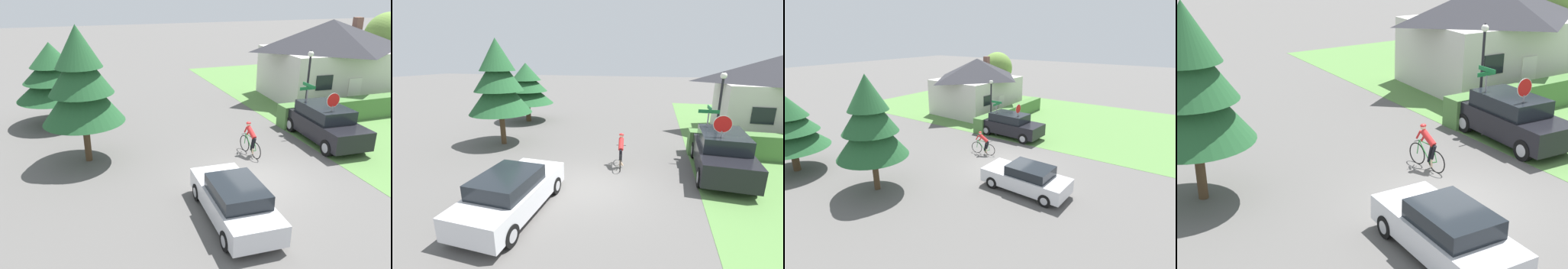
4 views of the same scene
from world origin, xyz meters
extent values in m
plane|color=#5B5956|center=(0.00, 0.00, 0.00)|extent=(140.00, 140.00, 0.00)
cube|color=#568442|center=(12.00, 4.00, 0.01)|extent=(16.00, 36.00, 0.01)
cube|color=beige|center=(10.12, 9.57, 1.68)|extent=(8.08, 6.32, 3.36)
pyramid|color=#2D2D33|center=(10.12, 9.57, 4.31)|extent=(8.72, 6.82, 1.89)
cube|color=silver|center=(9.97, 6.58, 1.00)|extent=(0.90, 0.11, 2.00)
cube|color=black|center=(7.79, 6.70, 1.85)|extent=(1.10, 0.12, 0.90)
cube|color=brown|center=(12.49, 10.04, 4.89)|extent=(0.53, 0.53, 0.80)
cube|color=#4C7A3D|center=(9.25, 5.03, 0.62)|extent=(10.54, 0.90, 1.24)
cube|color=silver|center=(-2.00, -2.24, 0.59)|extent=(1.91, 4.40, 0.70)
cube|color=black|center=(-2.01, -2.50, 1.17)|extent=(1.62, 2.15, 0.47)
cylinder|color=black|center=(-2.71, -0.74, 0.31)|extent=(0.31, 0.63, 0.62)
cylinder|color=#ADADB2|center=(-2.71, -0.74, 0.31)|extent=(0.31, 0.37, 0.36)
cylinder|color=black|center=(-1.19, -0.80, 0.31)|extent=(0.31, 0.63, 0.62)
cylinder|color=#ADADB2|center=(-1.19, -0.80, 0.31)|extent=(0.31, 0.37, 0.36)
cylinder|color=black|center=(-2.82, -3.69, 0.31)|extent=(0.31, 0.63, 0.62)
cylinder|color=#ADADB2|center=(-2.82, -3.69, 0.31)|extent=(0.31, 0.37, 0.36)
cylinder|color=black|center=(-1.30, -3.75, 0.31)|extent=(0.31, 0.63, 0.62)
cylinder|color=#ADADB2|center=(-1.30, -3.75, 0.31)|extent=(0.31, 0.37, 0.36)
torus|color=black|center=(0.87, 1.84, 0.37)|extent=(0.13, 0.77, 0.77)
torus|color=black|center=(0.77, 2.79, 0.37)|extent=(0.13, 0.77, 0.77)
cylinder|color=#338C3F|center=(0.85, 2.08, 0.55)|extent=(0.05, 0.17, 0.63)
cylinder|color=#338C3F|center=(0.81, 2.43, 0.56)|extent=(0.10, 0.60, 0.67)
cylinder|color=#338C3F|center=(0.81, 2.36, 0.87)|extent=(0.12, 0.71, 0.06)
cylinder|color=#338C3F|center=(0.86, 1.99, 0.30)|extent=(0.07, 0.32, 0.16)
cylinder|color=#338C3F|center=(0.86, 1.92, 0.61)|extent=(0.05, 0.20, 0.50)
cylinder|color=#338C3F|center=(0.77, 2.75, 0.63)|extent=(0.05, 0.12, 0.52)
cylinder|color=black|center=(0.77, 2.71, 0.89)|extent=(0.44, 0.07, 0.02)
ellipsoid|color=black|center=(0.85, 2.01, 0.88)|extent=(0.10, 0.21, 0.05)
cylinder|color=black|center=(0.85, 2.00, 0.67)|extent=(0.14, 0.25, 0.53)
cylinder|color=black|center=(0.85, 2.16, 0.59)|extent=(0.14, 0.25, 0.68)
cylinder|color=beige|center=(0.84, 2.06, 0.27)|extent=(0.08, 0.08, 0.30)
cylinder|color=beige|center=(0.89, 2.22, 0.17)|extent=(0.17, 0.08, 0.21)
cylinder|color=red|center=(0.82, 2.27, 1.09)|extent=(0.29, 0.67, 0.53)
cylinder|color=red|center=(0.78, 2.49, 1.07)|extent=(0.10, 0.24, 0.35)
cylinder|color=red|center=(0.78, 2.77, 1.07)|extent=(0.10, 0.24, 0.35)
sphere|color=beige|center=(0.79, 2.54, 1.41)|extent=(0.19, 0.19, 0.19)
ellipsoid|color=red|center=(0.79, 2.54, 1.46)|extent=(0.22, 0.18, 0.12)
cube|color=black|center=(5.05, 2.67, 0.76)|extent=(2.22, 4.93, 0.89)
cube|color=black|center=(5.06, 2.83, 1.50)|extent=(1.88, 2.80, 0.59)
cylinder|color=black|center=(4.25, 4.36, 0.39)|extent=(0.32, 0.78, 0.77)
cylinder|color=#ADADB2|center=(4.25, 4.36, 0.39)|extent=(0.32, 0.46, 0.45)
cylinder|color=black|center=(6.01, 4.28, 0.39)|extent=(0.32, 0.78, 0.77)
cylinder|color=#ADADB2|center=(6.01, 4.28, 0.39)|extent=(0.32, 0.46, 0.45)
cylinder|color=black|center=(4.09, 1.07, 0.39)|extent=(0.32, 0.78, 0.77)
cylinder|color=#ADADB2|center=(4.09, 1.07, 0.39)|extent=(0.32, 0.46, 0.45)
cylinder|color=black|center=(5.85, 0.99, 0.39)|extent=(0.32, 0.78, 0.77)
cylinder|color=#ADADB2|center=(5.85, 0.99, 0.39)|extent=(0.32, 0.46, 0.45)
cylinder|color=gray|center=(4.77, 1.95, 1.03)|extent=(0.07, 0.07, 2.05)
cylinder|color=red|center=(4.77, 1.95, 2.33)|extent=(0.65, 0.04, 0.65)
cylinder|color=silver|center=(4.77, 1.95, 2.33)|extent=(0.69, 0.04, 0.69)
cylinder|color=black|center=(5.15, 4.59, 1.94)|extent=(0.11, 0.11, 3.89)
sphere|color=white|center=(5.15, 4.59, 4.02)|extent=(0.29, 0.29, 0.29)
cone|color=black|center=(5.15, 4.59, 4.17)|extent=(0.18, 0.18, 0.12)
cylinder|color=gray|center=(4.55, 3.68, 1.21)|extent=(0.06, 0.06, 2.43)
cube|color=#197238|center=(4.55, 3.68, 2.49)|extent=(0.90, 0.03, 0.16)
cube|color=#197238|center=(4.55, 3.68, 2.65)|extent=(0.03, 0.90, 0.16)
cylinder|color=#4C3823|center=(-6.25, 4.00, 0.91)|extent=(0.29, 0.29, 1.83)
cone|color=#23562D|center=(-6.25, 4.00, 2.95)|extent=(3.44, 3.44, 2.24)
cone|color=#23562D|center=(-6.25, 4.00, 4.05)|extent=(2.68, 2.68, 1.97)
cone|color=#23562D|center=(-6.25, 4.00, 5.00)|extent=(1.93, 1.93, 1.70)
cylinder|color=#4C3823|center=(-7.56, 9.70, 0.72)|extent=(0.39, 0.39, 1.43)
cone|color=#23562D|center=(-7.56, 9.70, 2.29)|extent=(4.02, 4.02, 1.71)
cone|color=#23562D|center=(-7.56, 9.70, 3.13)|extent=(3.14, 3.14, 1.51)
cylinder|color=#4C3823|center=(16.43, 11.19, 1.10)|extent=(0.33, 0.33, 2.20)
ellipsoid|color=olive|center=(16.43, 11.19, 3.69)|extent=(3.50, 3.50, 3.68)
camera|label=1|loc=(-6.61, -12.13, 7.18)|focal=35.00mm
camera|label=2|loc=(2.20, -8.87, 4.73)|focal=24.00mm
camera|label=3|loc=(-14.57, -8.40, 7.58)|focal=28.00mm
camera|label=4|loc=(-9.50, -11.20, 7.53)|focal=50.00mm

